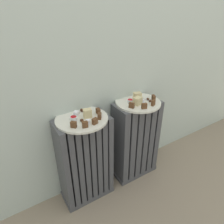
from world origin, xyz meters
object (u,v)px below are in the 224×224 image
(jam_bowl_left, at_px, (74,118))
(jam_bowl_right, at_px, (130,101))
(radiator_left, at_px, (85,161))
(plate_left, at_px, (82,119))
(radiator_right, at_px, (135,141))
(plate_right, at_px, (138,102))
(fork, at_px, (145,99))

(jam_bowl_left, distance_m, jam_bowl_right, 0.37)
(radiator_left, distance_m, plate_left, 0.30)
(radiator_right, distance_m, plate_left, 0.49)
(jam_bowl_right, bearing_deg, plate_right, -8.10)
(plate_left, height_order, jam_bowl_left, jam_bowl_left)
(radiator_right, height_order, jam_bowl_left, jam_bowl_left)
(radiator_left, height_order, jam_bowl_right, jam_bowl_right)
(radiator_right, xyz_separation_m, jam_bowl_right, (-0.06, 0.01, 0.31))
(plate_right, xyz_separation_m, jam_bowl_right, (-0.06, 0.01, 0.02))
(radiator_left, xyz_separation_m, jam_bowl_right, (0.33, 0.01, 0.31))
(plate_right, height_order, jam_bowl_left, jam_bowl_left)
(jam_bowl_right, xyz_separation_m, fork, (0.11, -0.01, -0.01))
(radiator_left, xyz_separation_m, plate_left, (0.00, 0.00, 0.30))
(radiator_right, height_order, fork, fork)
(plate_left, distance_m, fork, 0.44)
(jam_bowl_left, bearing_deg, radiator_right, 0.17)
(radiator_right, bearing_deg, plate_right, -116.57)
(radiator_right, distance_m, jam_bowl_left, 0.53)
(radiator_right, relative_size, jam_bowl_right, 15.60)
(plate_left, bearing_deg, radiator_right, 0.00)
(fork, bearing_deg, jam_bowl_right, 174.83)
(jam_bowl_left, bearing_deg, plate_left, 1.61)
(plate_right, bearing_deg, fork, -2.03)
(radiator_right, height_order, plate_left, plate_left)
(plate_right, height_order, fork, fork)
(radiator_left, height_order, fork, fork)
(radiator_right, relative_size, fork, 6.53)
(jam_bowl_right, relative_size, fork, 0.42)
(fork, bearing_deg, radiator_left, 179.75)
(radiator_right, distance_m, jam_bowl_right, 0.32)
(radiator_right, bearing_deg, radiator_left, -180.00)
(jam_bowl_right, bearing_deg, jam_bowl_left, -178.58)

